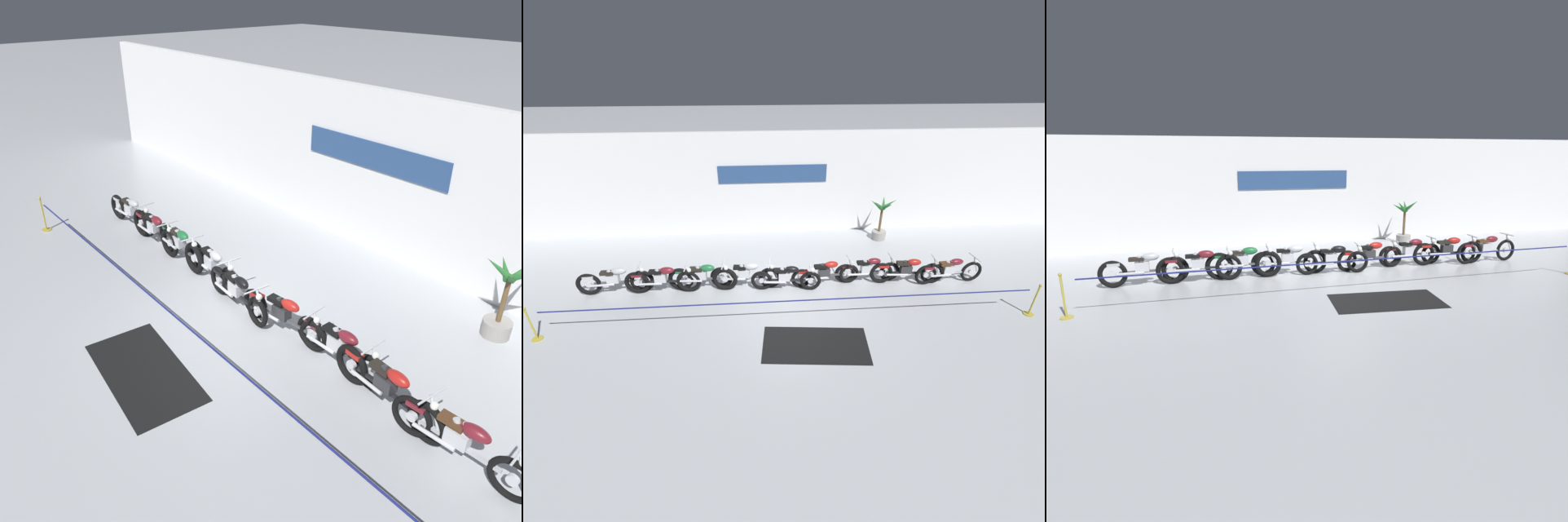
{
  "view_description": "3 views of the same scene",
  "coord_description": "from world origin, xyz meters",
  "views": [
    {
      "loc": [
        7.57,
        -5.23,
        6.48
      ],
      "look_at": [
        -0.38,
        1.39,
        0.74
      ],
      "focal_mm": 35.0,
      "sensor_mm": 36.0,
      "label": 1
    },
    {
      "loc": [
        -0.86,
        -9.02,
        6.44
      ],
      "look_at": [
        -0.11,
        0.61,
        0.99
      ],
      "focal_mm": 24.0,
      "sensor_mm": 36.0,
      "label": 2
    },
    {
      "loc": [
        -3.82,
        -10.98,
        3.54
      ],
      "look_at": [
        -0.86,
        0.47,
        0.45
      ],
      "focal_mm": 28.0,
      "sensor_mm": 36.0,
      "label": 3
    }
  ],
  "objects": [
    {
      "name": "ground_plane",
      "position": [
        0.0,
        0.0,
        0.0
      ],
      "size": [
        120.0,
        120.0,
        0.0
      ],
      "primitive_type": "plane",
      "color": "#B2B7BC"
    },
    {
      "name": "back_wall",
      "position": [
        -0.0,
        5.12,
        2.1
      ],
      "size": [
        28.0,
        0.29,
        4.2
      ],
      "color": "white",
      "rests_on": "ground"
    },
    {
      "name": "motorcycle_silver_0",
      "position": [
        -5.48,
        0.68,
        0.47
      ],
      "size": [
        2.41,
        0.62,
        0.96
      ],
      "color": "black",
      "rests_on": "ground"
    },
    {
      "name": "motorcycle_maroon_1",
      "position": [
        -3.98,
        0.6,
        0.48
      ],
      "size": [
        2.41,
        0.62,
        0.97
      ],
      "color": "black",
      "rests_on": "ground"
    },
    {
      "name": "motorcycle_green_2",
      "position": [
        -2.73,
        0.64,
        0.48
      ],
      "size": [
        2.24,
        0.62,
        0.98
      ],
      "color": "black",
      "rests_on": "ground"
    },
    {
      "name": "motorcycle_silver_3",
      "position": [
        -1.35,
        0.69,
        0.47
      ],
      "size": [
        2.33,
        0.62,
        0.95
      ],
      "color": "black",
      "rests_on": "ground"
    },
    {
      "name": "motorcycle_black_4",
      "position": [
        -0.05,
        0.45,
        0.45
      ],
      "size": [
        2.27,
        0.62,
        0.92
      ],
      "color": "black",
      "rests_on": "ground"
    },
    {
      "name": "motorcycle_red_5",
      "position": [
        1.27,
        0.63,
        0.45
      ],
      "size": [
        2.31,
        0.63,
        0.92
      ],
      "color": "black",
      "rests_on": "ground"
    },
    {
      "name": "motorcycle_maroon_6",
      "position": [
        2.72,
        0.74,
        0.45
      ],
      "size": [
        2.22,
        0.62,
        0.92
      ],
      "color": "black",
      "rests_on": "ground"
    },
    {
      "name": "motorcycle_red_7",
      "position": [
        3.99,
        0.54,
        0.47
      ],
      "size": [
        2.46,
        0.62,
        0.96
      ],
      "color": "black",
      "rests_on": "ground"
    },
    {
      "name": "motorcycle_maroon_8",
      "position": [
        5.4,
        0.45,
        0.48
      ],
      "size": [
        2.36,
        0.62,
        0.95
      ],
      "color": "black",
      "rests_on": "ground"
    },
    {
      "name": "potted_palm_left_of_row",
      "position": [
        4.15,
        3.97,
        0.73
      ],
      "size": [
        1.08,
        1.14,
        1.8
      ],
      "color": "gray",
      "rests_on": "ground"
    },
    {
      "name": "stanchion_far_left",
      "position": [
        -1.49,
        -1.41,
        0.77
      ],
      "size": [
        13.77,
        0.28,
        1.05
      ],
      "color": "gold",
      "rests_on": "ground"
    },
    {
      "name": "floor_banner",
      "position": [
        0.5,
        -2.2,
        0.0
      ],
      "size": [
        2.9,
        1.67,
        0.01
      ],
      "primitive_type": "cube",
      "rotation": [
        0.0,
        0.0,
        -0.1
      ],
      "color": "black",
      "rests_on": "ground"
    }
  ]
}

